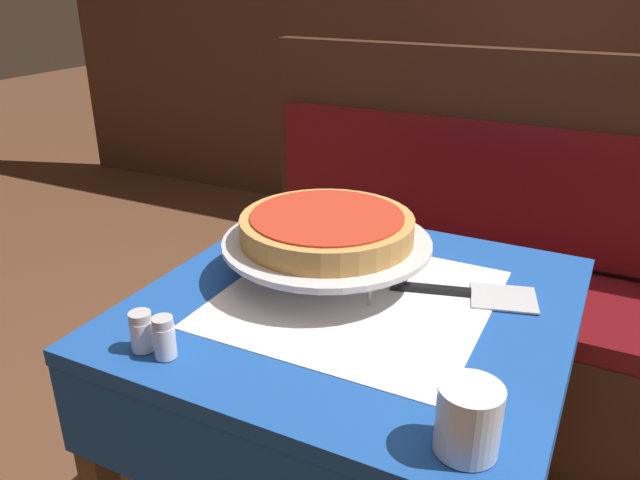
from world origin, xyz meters
name	(u,v)px	position (x,y,z in m)	size (l,w,h in m)	color
dining_table_front	(354,352)	(0.00, 0.00, 0.63)	(0.77, 0.77, 0.75)	#194799
dining_table_rear	(528,141)	(0.02, 1.79, 0.64)	(0.76, 0.76, 0.74)	red
booth_bench	(497,318)	(0.14, 0.79, 0.33)	(1.70, 0.50, 1.11)	#3D2316
pizza_pan_stand	(327,244)	(-0.09, 0.06, 0.82)	(0.41, 0.41, 0.08)	#ADADB2
deep_dish_pizza	(327,227)	(-0.09, 0.06, 0.86)	(0.34, 0.34, 0.05)	#C68E47
pizza_server	(472,294)	(0.19, 0.11, 0.75)	(0.28, 0.13, 0.01)	#BCBCC1
water_glass_near	(468,419)	(0.29, -0.31, 0.80)	(0.08, 0.08, 0.10)	silver
salt_shaker	(142,331)	(-0.24, -0.31, 0.78)	(0.04, 0.04, 0.07)	silver
pepper_shaker	(164,338)	(-0.19, -0.31, 0.78)	(0.04, 0.04, 0.07)	silver
condiment_caddy	(555,108)	(0.11, 1.84, 0.78)	(0.12, 0.12, 0.15)	black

